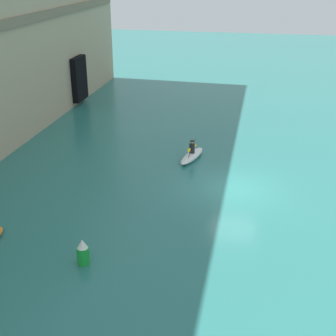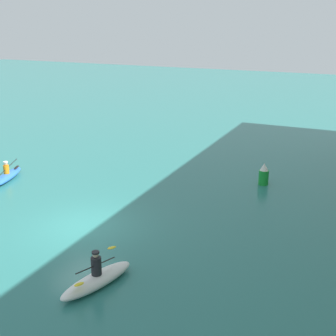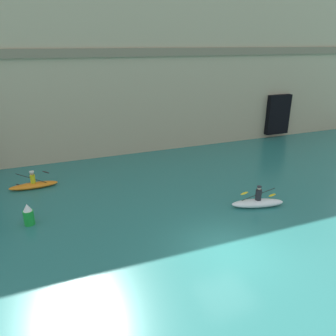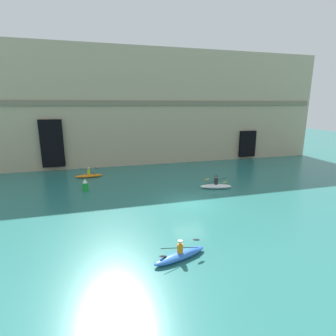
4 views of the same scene
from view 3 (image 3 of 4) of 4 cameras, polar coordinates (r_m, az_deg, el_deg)
The scene contains 5 objects.
ground_plane at distance 14.96m, azimuth 10.43°, elevation -13.90°, with size 120.00×120.00×0.00m, color #28706B.
cliff_bluff at distance 28.91m, azimuth -5.79°, elevation 18.33°, with size 45.38×6.76×14.37m.
kayak_orange at distance 22.00m, azimuth -22.36°, elevation -2.70°, with size 2.87×0.77×1.11m.
kayak_white at distance 18.75m, azimuth 15.35°, elevation -5.78°, with size 3.00×1.45×1.24m.
marker_buoy at distance 17.70m, azimuth -23.14°, elevation -7.52°, with size 0.51×0.51×1.14m.
Camera 3 is at (-6.88, -10.23, 8.48)m, focal length 35.00 mm.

